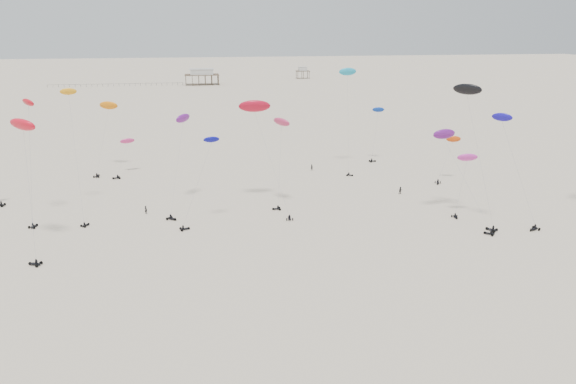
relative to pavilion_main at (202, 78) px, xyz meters
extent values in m
plane|color=beige|center=(10.00, -150.00, -4.22)|extent=(900.00, 900.00, 0.00)
cube|color=brown|center=(0.00, 0.00, 1.93)|extent=(21.00, 13.00, 0.30)
cube|color=silver|center=(0.00, 0.00, 3.68)|extent=(14.00, 8.40, 3.20)
cube|color=#B2B2AD|center=(0.00, 0.00, 5.43)|extent=(15.00, 9.00, 0.30)
cube|color=brown|center=(70.00, 30.00, 0.93)|extent=(9.00, 7.00, 0.30)
cube|color=silver|center=(70.00, 30.00, 2.28)|extent=(5.60, 4.20, 2.40)
cube|color=#B2B2AD|center=(70.00, 30.00, 3.63)|extent=(6.00, 4.50, 0.30)
cube|color=black|center=(-52.00, 0.00, -2.77)|extent=(80.00, 0.10, 0.10)
cylinder|color=gray|center=(44.89, -260.75, 1.49)|extent=(0.03, 0.03, 10.87)
ellipsoid|color=#D632AD|center=(46.30, -259.36, 7.30)|extent=(4.33, 2.29, 2.07)
cylinder|color=gray|center=(-29.38, -247.55, 7.65)|extent=(0.03, 0.03, 27.12)
ellipsoid|color=#FFA415|center=(-31.08, -240.14, 19.46)|extent=(3.37, 1.61, 1.59)
cylinder|color=gray|center=(51.97, -268.24, 6.02)|extent=(0.03, 0.03, 20.49)
ellipsoid|color=#170DAA|center=(49.18, -265.41, 16.14)|extent=(3.65, 3.58, 1.84)
cylinder|color=gray|center=(52.85, -236.48, 0.83)|extent=(0.03, 0.03, 10.62)
ellipsoid|color=#DA440B|center=(55.32, -234.57, 5.76)|extent=(3.69, 1.85, 1.69)
cylinder|color=gray|center=(32.58, -221.66, 8.05)|extent=(0.03, 0.03, 26.40)
ellipsoid|color=#1A9BC6|center=(33.64, -215.55, 20.54)|extent=(4.71, 1.76, 2.28)
cylinder|color=gray|center=(-37.21, -250.08, 7.00)|extent=(0.03, 0.03, 22.46)
ellipsoid|color=red|center=(-37.31, -246.11, 18.21)|extent=(3.84, 4.17, 1.92)
cylinder|color=gray|center=(-10.20, -247.29, 4.64)|extent=(0.03, 0.03, 21.10)
ellipsoid|color=#72198E|center=(-8.71, -240.68, 13.55)|extent=(4.13, 4.79, 2.29)
cylinder|color=gray|center=(42.80, -212.97, 2.84)|extent=(0.03, 0.03, 13.26)
ellipsoid|color=#0C329F|center=(43.87, -211.38, 9.79)|extent=(3.52, 1.96, 1.65)
cylinder|color=gray|center=(46.00, -264.56, 8.06)|extent=(0.03, 0.03, 25.62)
ellipsoid|color=black|center=(45.19, -258.97, 20.55)|extent=(5.74, 5.46, 2.76)
cylinder|color=gray|center=(10.35, -249.28, 4.44)|extent=(0.03, 0.03, 16.57)
ellipsoid|color=#CB2F60|center=(11.15, -247.31, 13.30)|extent=(4.35, 5.17, 2.33)
cylinder|color=gray|center=(-6.32, -257.70, 3.83)|extent=(0.03, 0.03, 16.53)
ellipsoid|color=#0B0C97|center=(-3.43, -255.30, 11.74)|extent=(3.18, 1.71, 1.52)
cylinder|color=gray|center=(-24.66, -217.49, -0.16)|extent=(0.03, 0.03, 9.85)
ellipsoid|color=#D73280|center=(-23.44, -214.08, 3.86)|extent=(4.14, 2.95, 1.86)
cylinder|color=gray|center=(-33.45, -266.75, 5.99)|extent=(0.03, 0.03, 22.00)
ellipsoid|color=red|center=(-34.55, -261.21, 16.48)|extent=(6.24, 5.71, 2.88)
cylinder|color=gray|center=(8.57, -250.40, 5.69)|extent=(0.03, 0.03, 23.83)
ellipsoid|color=red|center=(6.11, -243.21, 16.07)|extent=(6.88, 3.44, 3.33)
cylinder|color=gray|center=(-29.56, -212.77, 3.85)|extent=(0.03, 0.03, 18.68)
ellipsoid|color=orange|center=(-28.24, -207.08, 12.06)|extent=(5.45, 3.61, 2.53)
cylinder|color=gray|center=(43.80, -264.40, 3.62)|extent=(0.03, 0.03, 20.90)
ellipsoid|color=#67167C|center=(42.14, -256.96, 11.63)|extent=(5.03, 2.30, 2.37)
imported|color=black|center=(-16.88, -249.23, -4.22)|extent=(0.86, 0.83, 1.96)
imported|color=black|center=(38.58, -244.82, -4.22)|extent=(1.02, 0.66, 1.96)
imported|color=black|center=(23.32, -220.64, -4.22)|extent=(0.83, 0.79, 1.88)
camera|label=1|loc=(-6.58, -359.53, 32.56)|focal=35.00mm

